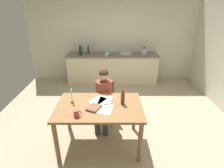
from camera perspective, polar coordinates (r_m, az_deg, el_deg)
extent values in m
cube|color=tan|center=(3.81, 0.37, -13.12)|extent=(5.20, 5.20, 0.04)
cube|color=beige|center=(5.71, 0.33, 14.28)|extent=(5.20, 0.12, 2.60)
cube|color=beige|center=(5.59, 0.31, 4.80)|extent=(2.70, 0.60, 0.86)
cube|color=#72665B|center=(5.45, 0.33, 9.27)|extent=(2.74, 0.64, 0.04)
cube|color=olive|center=(2.94, -3.97, -7.24)|extent=(1.40, 0.91, 0.04)
cylinder|color=olive|center=(2.98, -17.24, -17.35)|extent=(0.07, 0.07, 0.74)
cylinder|color=olive|center=(2.88, 9.13, -17.95)|extent=(0.07, 0.07, 0.74)
cylinder|color=olive|center=(3.58, -13.74, -9.04)|extent=(0.07, 0.07, 0.74)
cylinder|color=olive|center=(3.50, 7.28, -9.26)|extent=(0.07, 0.07, 0.74)
cube|color=olive|center=(3.63, -2.32, -5.96)|extent=(0.45, 0.45, 0.04)
cube|color=olive|center=(3.69, -1.91, -1.71)|extent=(0.36, 0.07, 0.40)
cylinder|color=olive|center=(3.65, -5.38, -10.34)|extent=(0.04, 0.04, 0.46)
cylinder|color=olive|center=(3.60, 0.01, -10.77)|extent=(0.04, 0.04, 0.46)
cylinder|color=olive|center=(3.93, -4.33, -7.55)|extent=(0.04, 0.04, 0.46)
cylinder|color=olive|center=(3.88, 0.65, -7.90)|extent=(0.04, 0.04, 0.46)
cylinder|color=brown|center=(3.50, -2.40, -2.81)|extent=(0.36, 0.36, 0.50)
sphere|color=#D8AD8C|center=(3.35, -2.51, 2.68)|extent=(0.20, 0.20, 0.20)
sphere|color=#473323|center=(3.34, -2.52, 3.31)|extent=(0.19, 0.19, 0.19)
cylinder|color=#383847|center=(3.48, -4.16, -7.82)|extent=(0.18, 0.39, 0.13)
cylinder|color=#383847|center=(3.45, -4.66, -12.65)|extent=(0.10, 0.10, 0.45)
cylinder|color=#383847|center=(3.45, -1.53, -8.01)|extent=(0.18, 0.39, 0.13)
cylinder|color=#383847|center=(3.43, -1.97, -12.88)|extent=(0.10, 0.10, 0.45)
cylinder|color=#D84C3F|center=(2.70, -11.20, -9.11)|extent=(0.08, 0.08, 0.10)
torus|color=#D84C3F|center=(2.69, -10.25, -9.05)|extent=(0.07, 0.01, 0.07)
cylinder|color=gold|center=(3.07, -12.39, -5.37)|extent=(0.06, 0.06, 0.05)
cylinder|color=white|center=(3.01, -12.61, -3.24)|extent=(0.02, 0.02, 0.21)
cube|color=brown|center=(2.85, -5.65, -7.53)|extent=(0.25, 0.28, 0.03)
cube|color=white|center=(3.08, -4.47, -5.21)|extent=(0.34, 0.36, 0.00)
cube|color=white|center=(3.08, -2.12, -5.17)|extent=(0.26, 0.33, 0.00)
cube|color=white|center=(2.84, -1.96, -7.99)|extent=(0.28, 0.34, 0.00)
cylinder|color=#593319|center=(2.93, 3.59, -4.63)|extent=(0.06, 0.06, 0.20)
cylinder|color=#593319|center=(2.87, 3.65, -2.38)|extent=(0.03, 0.03, 0.05)
cylinder|color=#B2B7BC|center=(5.46, 4.64, 9.64)|extent=(0.36, 0.36, 0.04)
cylinder|color=silver|center=(5.59, 4.56, 11.05)|extent=(0.02, 0.02, 0.24)
cylinder|color=black|center=(5.42, -9.88, 10.38)|extent=(0.08, 0.08, 0.25)
cylinder|color=black|center=(5.38, -9.99, 11.96)|extent=(0.04, 0.04, 0.06)
cylinder|color=#8C999E|center=(5.49, -8.76, 10.55)|extent=(0.07, 0.07, 0.23)
cylinder|color=#8C999E|center=(5.46, -8.85, 12.01)|extent=(0.03, 0.03, 0.06)
cylinder|color=#593319|center=(5.55, -7.25, 10.62)|extent=(0.06, 0.06, 0.20)
cylinder|color=#593319|center=(5.53, -7.31, 11.86)|extent=(0.03, 0.03, 0.05)
cylinder|color=#8C999E|center=(5.51, -6.79, 10.65)|extent=(0.07, 0.07, 0.22)
cylinder|color=#8C999E|center=(5.48, -6.86, 12.03)|extent=(0.03, 0.03, 0.05)
ellipsoid|color=#668C99|center=(5.40, -1.13, 9.78)|extent=(0.18, 0.18, 0.08)
cylinder|color=#B7BABF|center=(5.51, 10.36, 10.22)|extent=(0.18, 0.18, 0.18)
cone|color=#262628|center=(5.48, 10.45, 11.33)|extent=(0.11, 0.11, 0.04)
cylinder|color=silver|center=(5.59, 0.88, 9.88)|extent=(0.06, 0.06, 0.00)
cylinder|color=silver|center=(5.58, 0.89, 10.25)|extent=(0.01, 0.01, 0.07)
cone|color=silver|center=(5.56, 0.89, 11.00)|extent=(0.07, 0.07, 0.08)
cylinder|color=silver|center=(5.59, -0.18, 9.88)|extent=(0.06, 0.06, 0.00)
cylinder|color=silver|center=(5.58, -0.18, 10.25)|extent=(0.01, 0.01, 0.07)
cone|color=silver|center=(5.56, -0.18, 11.00)|extent=(0.07, 0.07, 0.08)
cylinder|color=silver|center=(5.59, -1.38, 9.88)|extent=(0.06, 0.06, 0.00)
cylinder|color=silver|center=(5.58, -1.39, 10.25)|extent=(0.01, 0.01, 0.07)
cone|color=silver|center=(5.57, -1.39, 11.00)|extent=(0.07, 0.07, 0.08)
cylinder|color=white|center=(5.29, -1.59, 9.50)|extent=(0.09, 0.09, 0.09)
torus|color=white|center=(5.29, -1.07, 9.55)|extent=(0.06, 0.01, 0.06)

